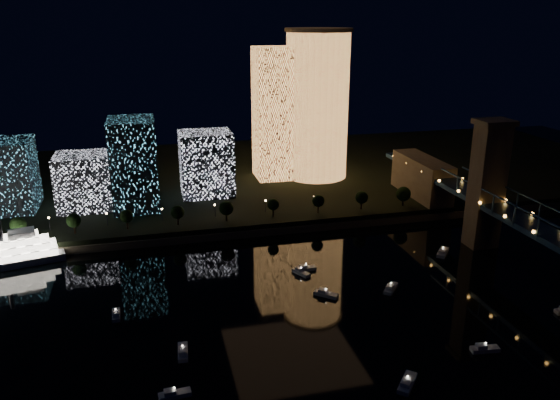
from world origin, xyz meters
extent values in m
plane|color=black|center=(0.00, 0.00, 0.00)|extent=(520.00, 520.00, 0.00)
cube|color=black|center=(0.00, 160.00, 2.50)|extent=(420.00, 160.00, 5.00)
cube|color=#6B5E4C|center=(0.00, 82.00, 1.50)|extent=(420.00, 6.00, 3.00)
cylinder|color=#E69549|center=(26.61, 144.42, 41.85)|extent=(32.00, 32.00, 73.71)
cylinder|color=#6B5E4C|center=(26.61, 144.42, 79.71)|extent=(34.00, 34.00, 2.00)
cube|color=#E69549|center=(5.34, 147.95, 38.45)|extent=(21.02, 21.02, 66.90)
cube|color=white|center=(-33.39, 126.98, 20.00)|extent=(24.37, 20.62, 30.00)
cube|color=#4EB3D6|center=(-66.12, 115.53, 24.74)|extent=(19.74, 25.66, 39.48)
cube|color=white|center=(-87.70, 120.17, 17.05)|extent=(24.10, 21.91, 24.10)
cube|color=#4EB3D6|center=(-119.90, 125.41, 20.48)|extent=(22.11, 24.32, 30.95)
cube|color=#6B5E4C|center=(65.00, 50.00, 24.00)|extent=(11.00, 9.00, 48.00)
cube|color=#6B5E4C|center=(65.00, 50.00, 49.00)|extent=(13.00, 11.00, 2.00)
cube|color=#6B5E4C|center=(65.00, 100.00, 11.50)|extent=(12.00, 40.00, 23.00)
cube|color=navy|center=(60.00, 12.00, 21.50)|extent=(0.50, 0.50, 7.00)
cube|color=navy|center=(60.00, 36.00, 21.50)|extent=(0.50, 0.50, 7.00)
cube|color=navy|center=(60.00, 60.00, 21.50)|extent=(0.50, 0.50, 7.00)
sphere|color=orange|center=(59.50, 45.00, 19.80)|extent=(1.20, 1.20, 1.20)
sphere|color=orange|center=(59.50, 90.00, 19.80)|extent=(1.20, 1.20, 1.20)
cube|color=silver|center=(-106.80, 77.00, 11.04)|extent=(10.26, 8.54, 2.03)
cylinder|color=black|center=(-112.91, 73.35, 13.52)|extent=(1.58, 1.58, 6.76)
cylinder|color=black|center=(-113.88, 77.75, 13.52)|extent=(1.58, 1.58, 6.76)
cube|color=silver|center=(14.82, 23.63, 0.60)|extent=(7.40, 7.90, 1.20)
cube|color=silver|center=(14.00, 22.71, 1.70)|extent=(3.50, 3.57, 1.00)
sphere|color=white|center=(14.82, 23.63, 2.60)|extent=(0.36, 0.36, 0.36)
cube|color=silver|center=(46.49, 45.81, 0.60)|extent=(8.56, 9.22, 1.20)
cube|color=silver|center=(45.55, 44.73, 1.70)|extent=(4.07, 4.15, 1.00)
sphere|color=white|center=(46.49, 45.81, 2.60)|extent=(0.36, 0.36, 0.36)
cube|color=silver|center=(-54.71, 3.61, 0.60)|extent=(3.16, 8.38, 1.20)
cube|color=silver|center=(-54.79, 2.38, 1.70)|extent=(2.32, 3.01, 1.00)
sphere|color=white|center=(-54.71, 3.61, 2.60)|extent=(0.36, 0.36, 0.36)
cube|color=silver|center=(-72.78, 27.79, 0.60)|extent=(2.55, 7.21, 1.20)
cube|color=silver|center=(-72.74, 26.72, 1.70)|extent=(1.95, 2.56, 1.00)
sphere|color=white|center=(-72.78, 27.79, 2.60)|extent=(0.36, 0.36, 0.36)
cube|color=silver|center=(-8.12, 44.57, 0.60)|extent=(7.15, 2.84, 1.20)
cube|color=silver|center=(-9.17, 44.48, 1.70)|extent=(2.59, 2.02, 1.00)
sphere|color=white|center=(-8.12, 44.57, 2.60)|extent=(0.36, 0.36, 0.36)
cube|color=silver|center=(-7.30, 24.89, 0.60)|extent=(7.61, 7.12, 1.20)
cube|color=silver|center=(-8.19, 25.67, 1.70)|extent=(3.44, 3.37, 1.00)
sphere|color=white|center=(-7.30, 24.89, 2.60)|extent=(0.36, 0.36, 0.36)
cube|color=silver|center=(-57.87, -13.50, 0.60)|extent=(7.86, 3.15, 1.20)
cube|color=silver|center=(-59.01, -13.61, 1.70)|extent=(2.86, 2.23, 1.00)
sphere|color=white|center=(-57.87, -13.50, 2.60)|extent=(0.36, 0.36, 0.36)
cube|color=silver|center=(24.62, -14.66, 0.60)|extent=(7.95, 3.43, 1.20)
cube|color=silver|center=(23.48, -14.51, 1.70)|extent=(2.93, 2.33, 1.00)
sphere|color=white|center=(24.62, -14.66, 2.60)|extent=(0.36, 0.36, 0.36)
cube|color=silver|center=(-10.76, 42.04, 0.60)|extent=(5.49, 7.57, 1.20)
cube|color=silver|center=(-11.28, 43.01, 1.70)|extent=(2.88, 3.16, 1.00)
sphere|color=white|center=(-10.76, 42.04, 2.60)|extent=(0.36, 0.36, 0.36)
cube|color=silver|center=(-2.29, -22.80, 0.60)|extent=(7.98, 8.58, 1.20)
cube|color=silver|center=(-3.16, -23.80, 1.70)|extent=(3.79, 3.87, 1.00)
sphere|color=white|center=(-2.29, -22.80, 2.60)|extent=(0.36, 0.36, 0.36)
cylinder|color=black|center=(-110.00, 88.00, 7.00)|extent=(0.70, 0.70, 4.00)
sphere|color=black|center=(-110.00, 88.00, 10.50)|extent=(6.12, 6.12, 6.12)
cylinder|color=black|center=(-90.00, 88.00, 7.00)|extent=(0.70, 0.70, 4.00)
sphere|color=black|center=(-90.00, 88.00, 10.50)|extent=(5.63, 5.63, 5.63)
cylinder|color=black|center=(-70.00, 88.00, 7.00)|extent=(0.70, 0.70, 4.00)
sphere|color=black|center=(-70.00, 88.00, 10.50)|extent=(5.28, 5.28, 5.28)
cylinder|color=black|center=(-50.00, 88.00, 7.00)|extent=(0.70, 0.70, 4.00)
sphere|color=black|center=(-50.00, 88.00, 10.50)|extent=(5.64, 5.64, 5.64)
cylinder|color=black|center=(-30.00, 88.00, 7.00)|extent=(0.70, 0.70, 4.00)
sphere|color=black|center=(-30.00, 88.00, 10.50)|extent=(6.01, 6.01, 6.01)
cylinder|color=black|center=(-10.00, 88.00, 7.00)|extent=(0.70, 0.70, 4.00)
sphere|color=black|center=(-10.00, 88.00, 10.50)|extent=(5.01, 5.01, 5.01)
cylinder|color=black|center=(10.00, 88.00, 7.00)|extent=(0.70, 0.70, 4.00)
sphere|color=black|center=(10.00, 88.00, 10.50)|extent=(5.37, 5.37, 5.37)
cylinder|color=black|center=(30.00, 88.00, 7.00)|extent=(0.70, 0.70, 4.00)
sphere|color=black|center=(30.00, 88.00, 10.50)|extent=(5.70, 5.70, 5.70)
cylinder|color=black|center=(50.00, 88.00, 7.00)|extent=(0.70, 0.70, 4.00)
sphere|color=black|center=(50.00, 88.00, 10.50)|extent=(6.58, 6.58, 6.58)
cylinder|color=black|center=(-100.00, 94.00, 7.50)|extent=(0.24, 0.24, 5.00)
sphere|color=#FFCC7F|center=(-100.00, 94.00, 10.30)|extent=(0.70, 0.70, 0.70)
cylinder|color=black|center=(-78.00, 94.00, 7.50)|extent=(0.24, 0.24, 5.00)
sphere|color=#FFCC7F|center=(-78.00, 94.00, 10.30)|extent=(0.70, 0.70, 0.70)
cylinder|color=black|center=(-56.00, 94.00, 7.50)|extent=(0.24, 0.24, 5.00)
sphere|color=#FFCC7F|center=(-56.00, 94.00, 10.30)|extent=(0.70, 0.70, 0.70)
cylinder|color=black|center=(-34.00, 94.00, 7.50)|extent=(0.24, 0.24, 5.00)
sphere|color=#FFCC7F|center=(-34.00, 94.00, 10.30)|extent=(0.70, 0.70, 0.70)
cylinder|color=black|center=(-12.00, 94.00, 7.50)|extent=(0.24, 0.24, 5.00)
sphere|color=#FFCC7F|center=(-12.00, 94.00, 10.30)|extent=(0.70, 0.70, 0.70)
cylinder|color=black|center=(10.00, 94.00, 7.50)|extent=(0.24, 0.24, 5.00)
sphere|color=#FFCC7F|center=(10.00, 94.00, 10.30)|extent=(0.70, 0.70, 0.70)
cylinder|color=black|center=(32.00, 94.00, 7.50)|extent=(0.24, 0.24, 5.00)
sphere|color=#FFCC7F|center=(32.00, 94.00, 10.30)|extent=(0.70, 0.70, 0.70)
camera|label=1|loc=(-59.52, -124.29, 85.68)|focal=35.00mm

